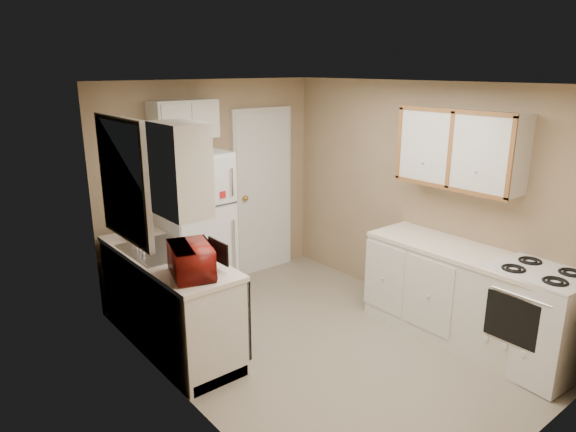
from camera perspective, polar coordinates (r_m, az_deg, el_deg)
floor at (r=5.04m, az=3.69°, el=-13.92°), size 3.80×3.80×0.00m
ceiling at (r=4.36m, az=4.28°, el=14.49°), size 3.80×3.80×0.00m
wall_left at (r=3.79m, az=-11.79°, el=-4.67°), size 3.80×3.80×0.00m
wall_right at (r=5.57m, az=14.57°, el=1.92°), size 3.80×3.80×0.00m
wall_back at (r=6.04m, az=-8.42°, el=3.35°), size 2.80×2.80×0.00m
wall_front at (r=3.51m, az=25.81°, el=-7.78°), size 2.80×2.80×0.00m
left_counter at (r=4.95m, az=-13.08°, el=-9.06°), size 0.60×1.80×0.90m
dishwasher at (r=4.58m, az=-6.41°, el=-10.32°), size 0.03×0.58×0.72m
sink at (r=4.92m, az=-14.17°, el=-4.12°), size 0.54×0.74×0.16m
microwave at (r=4.21m, az=-10.66°, el=-4.63°), size 0.53×0.39×0.31m
soap_bottle at (r=5.18m, az=-16.55°, el=-1.62°), size 0.12×0.12×0.20m
window_blinds at (r=4.62m, az=-17.71°, el=3.86°), size 0.10×0.98×1.08m
upper_cabinet_left at (r=3.88m, az=-11.85°, el=5.05°), size 0.30×0.45×0.70m
refrigerator at (r=5.63m, az=-10.46°, el=-1.46°), size 0.71×0.69×1.68m
cabinet_over_fridge at (r=5.59m, az=-11.54°, el=10.49°), size 0.70×0.30×0.40m
interior_door at (r=6.42m, az=-2.81°, el=2.64°), size 0.86×0.06×2.08m
right_counter at (r=5.16m, az=19.13°, el=-8.47°), size 0.60×2.00×0.90m
stove at (r=4.90m, az=25.69°, el=-10.58°), size 0.65×0.78×0.90m
upper_cabinet_right at (r=5.06m, az=18.59°, el=7.12°), size 0.30×1.20×0.70m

